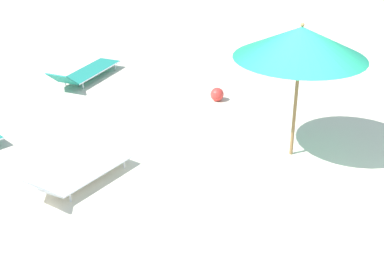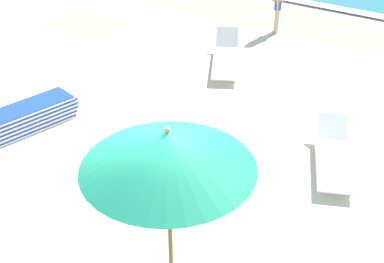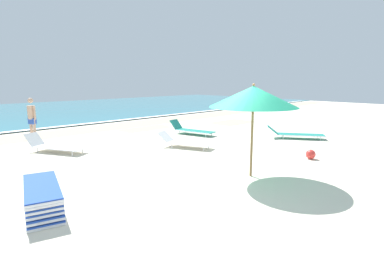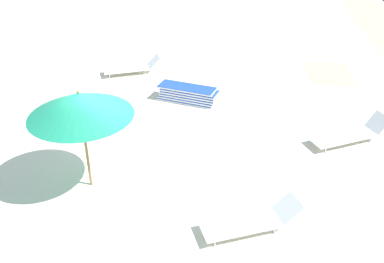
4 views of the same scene
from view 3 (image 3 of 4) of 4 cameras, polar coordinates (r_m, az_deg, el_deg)
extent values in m
cube|color=beige|center=(7.84, 2.82, -9.31)|extent=(60.00, 60.00, 0.16)
cube|color=#B3A68B|center=(15.52, -23.22, -0.19)|extent=(57.00, 2.20, 0.00)
cube|color=#B3A68B|center=(15.60, -8.62, 0.55)|extent=(2.81, 1.31, 0.00)
cube|color=#B3A68B|center=(17.85, 7.68, 1.74)|extent=(2.66, 1.78, 0.00)
cube|color=teal|center=(26.17, -32.18, 2.94)|extent=(60.00, 19.08, 0.06)
cube|color=white|center=(17.07, -25.28, 0.72)|extent=(56.00, 0.44, 0.01)
cylinder|color=olive|center=(7.81, 11.34, -1.07)|extent=(0.06, 0.06, 2.07)
cone|color=#1E936B|center=(7.69, 11.60, 6.54)|extent=(2.23, 2.23, 0.53)
cylinder|color=#166E50|center=(7.71, 11.54, 4.66)|extent=(2.17, 2.17, 0.01)
sphere|color=olive|center=(7.68, 11.68, 8.73)|extent=(0.07, 0.07, 0.07)
cube|color=blue|center=(6.66, -26.47, -12.67)|extent=(1.04, 1.89, 0.03)
cube|color=silver|center=(6.68, -26.45, -12.91)|extent=(1.06, 1.93, 0.04)
cube|color=blue|center=(6.66, -26.55, -11.89)|extent=(1.04, 1.89, 0.03)
cube|color=silver|center=(6.67, -26.53, -12.13)|extent=(1.06, 1.93, 0.04)
cube|color=blue|center=(6.68, -26.63, -11.08)|extent=(1.04, 1.89, 0.03)
cube|color=silver|center=(6.69, -26.61, -11.32)|extent=(1.06, 1.93, 0.04)
cube|color=blue|center=(6.66, -26.69, -10.37)|extent=(1.04, 1.89, 0.03)
cube|color=silver|center=(6.67, -26.67, -10.61)|extent=(1.06, 1.93, 0.04)
cube|color=blue|center=(6.63, -26.75, -9.67)|extent=(1.04, 1.89, 0.03)
cube|color=silver|center=(6.64, -26.73, -9.91)|extent=(1.06, 1.93, 0.04)
cube|color=blue|center=(6.52, -26.76, -9.21)|extent=(1.04, 1.89, 0.03)
cube|color=silver|center=(6.53, -26.74, -9.46)|extent=(1.06, 1.93, 0.04)
cube|color=#1E8475|center=(13.60, 20.01, -0.56)|extent=(1.57, 1.91, 0.03)
cylinder|color=silver|center=(13.31, 20.20, -0.79)|extent=(1.10, 1.59, 0.03)
cylinder|color=silver|center=(13.89, 19.83, -0.34)|extent=(1.10, 1.59, 0.03)
cube|color=#1E8475|center=(13.44, 15.13, 0.31)|extent=(0.73, 0.70, 0.36)
cylinder|color=silver|center=(13.50, 23.25, -1.25)|extent=(0.03, 0.03, 0.16)
cylinder|color=silver|center=(13.99, 22.84, -0.86)|extent=(0.03, 0.03, 0.16)
cylinder|color=silver|center=(13.27, 16.99, -1.06)|extent=(0.03, 0.03, 0.16)
cylinder|color=silver|center=(13.77, 16.79, -0.66)|extent=(0.03, 0.03, 0.16)
cube|color=white|center=(11.32, -23.88, -2.82)|extent=(1.39, 1.92, 0.03)
cylinder|color=silver|center=(11.11, -24.90, -3.12)|extent=(0.88, 1.66, 0.03)
cylinder|color=silver|center=(11.54, -22.89, -2.52)|extent=(0.88, 1.66, 0.03)
cube|color=white|center=(12.03, -27.84, -1.36)|extent=(0.68, 0.59, 0.45)
cylinder|color=silver|center=(10.69, -21.86, -3.91)|extent=(0.03, 0.03, 0.16)
cylinder|color=silver|center=(11.07, -20.17, -3.35)|extent=(0.03, 0.03, 0.16)
cylinder|color=silver|center=(11.66, -27.33, -3.21)|extent=(0.03, 0.03, 0.16)
cylinder|color=silver|center=(12.01, -25.61, -2.72)|extent=(0.03, 0.03, 0.16)
cube|color=white|center=(11.03, -0.34, -2.27)|extent=(1.18, 1.71, 0.03)
cylinder|color=silver|center=(10.76, -0.97, -2.58)|extent=(0.65, 1.49, 0.03)
cylinder|color=silver|center=(11.30, 0.25, -1.98)|extent=(0.65, 1.49, 0.03)
cube|color=white|center=(11.42, -5.02, -0.98)|extent=(0.70, 0.63, 0.38)
cylinder|color=silver|center=(10.60, 2.24, -3.32)|extent=(0.03, 0.03, 0.16)
cylinder|color=silver|center=(11.06, 3.17, -2.76)|extent=(0.03, 0.03, 0.16)
cylinder|color=silver|center=(11.08, -3.84, -2.74)|extent=(0.03, 0.03, 0.16)
cylinder|color=silver|center=(11.53, -2.71, -2.24)|extent=(0.03, 0.03, 0.16)
cube|color=#1E8475|center=(13.68, 0.65, 0.10)|extent=(0.98, 1.92, 0.03)
cylinder|color=silver|center=(13.43, -0.04, -0.08)|extent=(0.42, 1.79, 0.03)
cylinder|color=silver|center=(13.93, 1.32, 0.27)|extent=(0.42, 1.79, 0.03)
cube|color=#1E8475|center=(14.26, -3.04, 1.35)|extent=(0.64, 0.49, 0.44)
cylinder|color=silver|center=(13.12, 2.68, -0.76)|extent=(0.03, 0.03, 0.16)
cylinder|color=silver|center=(13.55, 3.78, -0.43)|extent=(0.03, 0.03, 0.16)
cylinder|color=silver|center=(13.89, -2.40, -0.16)|extent=(0.03, 0.03, 0.16)
cylinder|color=silver|center=(14.30, -1.20, 0.13)|extent=(0.03, 0.03, 0.16)
cylinder|color=tan|center=(13.88, -27.77, 0.25)|extent=(0.11, 0.11, 0.90)
cylinder|color=tan|center=(14.04, -28.27, 0.30)|extent=(0.11, 0.11, 0.90)
cube|color=#2D51B2|center=(13.91, -28.15, 1.78)|extent=(0.28, 0.34, 0.24)
cylinder|color=tan|center=(13.87, -28.26, 3.23)|extent=(0.27, 0.27, 0.55)
cylinder|color=tan|center=(13.73, -27.80, 3.19)|extent=(0.08, 0.08, 0.55)
cylinder|color=tan|center=(14.02, -28.72, 3.23)|extent=(0.08, 0.08, 0.55)
sphere|color=tan|center=(13.84, -28.43, 5.22)|extent=(0.21, 0.21, 0.21)
sphere|color=red|center=(10.25, 21.66, -4.06)|extent=(0.30, 0.30, 0.30)
camera|label=1|loc=(10.62, -45.41, 18.14)|focal=50.00mm
camera|label=2|loc=(10.04, 49.03, 25.66)|focal=50.00mm
camera|label=4|loc=(16.26, 18.20, 22.06)|focal=40.00mm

